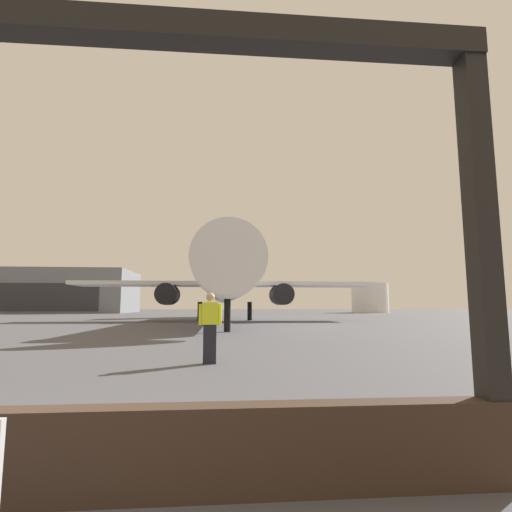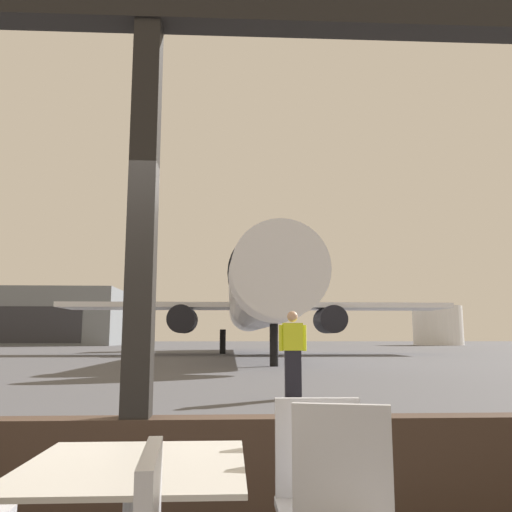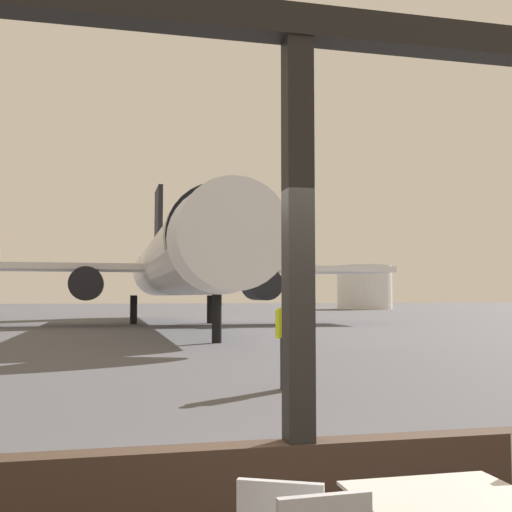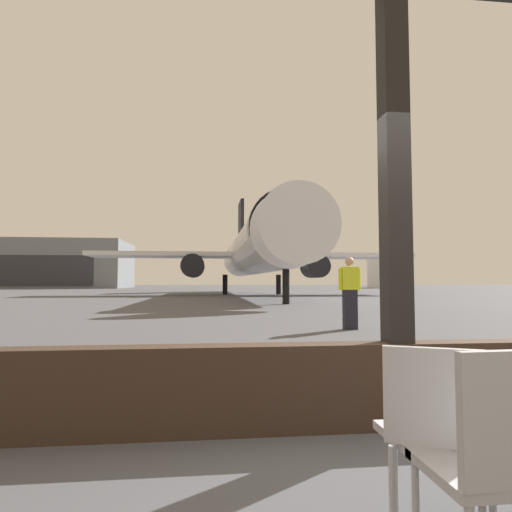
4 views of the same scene
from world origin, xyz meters
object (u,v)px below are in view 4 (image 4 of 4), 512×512
Objects in this scene: cafe_chair_aisle_left at (433,426)px; distant_hangar at (55,265)px; cafe_chair_window_left at (496,454)px; airplane at (256,251)px; fuel_storage_tank at (387,272)px; ground_crew_worker at (350,292)px.

distant_hangar is (-28.55, 80.71, 3.68)m from cafe_chair_aisle_left.
airplane reaches higher than cafe_chair_window_left.
fuel_storage_tank reaches higher than cafe_chair_aisle_left.
airplane reaches higher than distant_hangar.
distant_hangar is (-31.01, 72.37, 3.30)m from ground_crew_worker.
airplane is at bearing 88.68° from ground_crew_worker.
cafe_chair_aisle_left is at bearing -113.22° from fuel_storage_tank.
airplane is 1.36× the size of distant_hangar.
ground_crew_worker is at bearing -91.32° from airplane.
fuel_storage_tank is (61.56, -3.76, -1.24)m from distant_hangar.
ground_crew_worker is at bearing -114.00° from fuel_storage_tank.
distant_hangar is at bearing 109.43° from cafe_chair_window_left.
airplane is 20.11× the size of ground_crew_worker.
fuel_storage_tank is at bearing 55.23° from airplane.
distant_hangar is at bearing 113.19° from ground_crew_worker.
cafe_chair_window_left is at bearing -95.03° from airplane.
ground_crew_worker is (-0.59, -25.46, -2.81)m from airplane.
distant_hangar is at bearing 109.48° from cafe_chair_aisle_left.
distant_hangar is at bearing 176.50° from fuel_storage_tank.
airplane is 25.62m from ground_crew_worker.
cafe_chair_aisle_left is at bearing -70.52° from distant_hangar.
cafe_chair_window_left is 0.03× the size of airplane.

